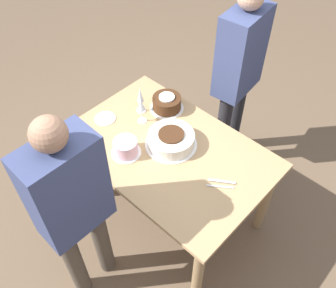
{
  "coord_description": "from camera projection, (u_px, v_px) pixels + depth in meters",
  "views": [
    {
      "loc": [
        -1.14,
        1.22,
        2.64
      ],
      "look_at": [
        0.0,
        0.0,
        0.8
      ],
      "focal_mm": 40.0,
      "sensor_mm": 36.0,
      "label": 1
    }
  ],
  "objects": [
    {
      "name": "fork_pile",
      "position": [
        221.0,
        183.0,
        2.32
      ],
      "size": [
        0.17,
        0.15,
        0.01
      ],
      "color": "silver",
      "rests_on": "dining_table"
    },
    {
      "name": "cake_back_decorated",
      "position": [
        126.0,
        148.0,
        2.46
      ],
      "size": [
        0.2,
        0.2,
        0.11
      ],
      "color": "white",
      "rests_on": "dining_table"
    },
    {
      "name": "wine_glass_far",
      "position": [
        140.0,
        96.0,
        2.67
      ],
      "size": [
        0.07,
        0.07,
        0.21
      ],
      "color": "silver",
      "rests_on": "dining_table"
    },
    {
      "name": "dining_table",
      "position": [
        168.0,
        160.0,
        2.61
      ],
      "size": [
        1.38,
        0.91,
        0.75
      ],
      "color": "tan",
      "rests_on": "ground_plane"
    },
    {
      "name": "person_watching",
      "position": [
        72.0,
        203.0,
        2.01
      ],
      "size": [
        0.23,
        0.4,
        1.56
      ],
      "rotation": [
        0.0,
        0.0,
        -1.59
      ],
      "color": "#4C4238",
      "rests_on": "ground_plane"
    },
    {
      "name": "ground_plane",
      "position": [
        168.0,
        210.0,
        3.08
      ],
      "size": [
        12.0,
        12.0,
        0.0
      ],
      "primitive_type": "plane",
      "color": "brown"
    },
    {
      "name": "person_cutting",
      "position": [
        239.0,
        68.0,
        2.79
      ],
      "size": [
        0.26,
        0.42,
        1.6
      ],
      "rotation": [
        0.0,
        0.0,
        1.68
      ],
      "color": "#232328",
      "rests_on": "ground_plane"
    },
    {
      "name": "dessert_plate_right",
      "position": [
        105.0,
        118.0,
        2.72
      ],
      "size": [
        0.15,
        0.15,
        0.01
      ],
      "color": "white",
      "rests_on": "dining_table"
    },
    {
      "name": "wine_glass_near",
      "position": [
        141.0,
        106.0,
        2.59
      ],
      "size": [
        0.07,
        0.07,
        0.21
      ],
      "color": "silver",
      "rests_on": "dining_table"
    },
    {
      "name": "cake_center_white",
      "position": [
        171.0,
        140.0,
        2.51
      ],
      "size": [
        0.35,
        0.35,
        0.11
      ],
      "color": "white",
      "rests_on": "dining_table"
    },
    {
      "name": "cake_front_chocolate",
      "position": [
        167.0,
        103.0,
        2.75
      ],
      "size": [
        0.25,
        0.25,
        0.12
      ],
      "color": "white",
      "rests_on": "dining_table"
    }
  ]
}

